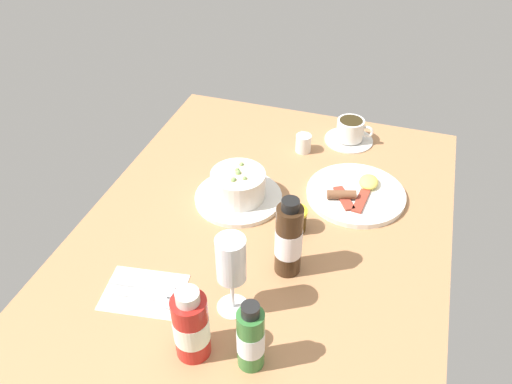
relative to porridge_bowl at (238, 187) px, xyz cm
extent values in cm
cube|color=#A8754C|center=(7.90, 9.10, -5.27)|extent=(110.00, 84.00, 3.00)
cylinder|color=silver|center=(0.00, 0.00, -3.17)|extent=(21.65, 21.65, 1.20)
cylinder|color=silver|center=(0.00, 0.00, 0.83)|extent=(13.38, 13.38, 6.79)
cylinder|color=beige|center=(0.00, 0.00, 3.42)|extent=(11.51, 11.51, 1.60)
sphere|color=#799B54|center=(-0.14, 0.04, 4.32)|extent=(1.40, 1.40, 1.40)
sphere|color=#799B54|center=(1.46, 2.25, 4.32)|extent=(1.07, 1.07, 1.07)
sphere|color=#799B54|center=(-1.13, -0.57, 4.32)|extent=(1.13, 1.13, 1.13)
sphere|color=#799B54|center=(-3.66, -0.36, 4.32)|extent=(1.14, 1.14, 1.14)
sphere|color=#799B54|center=(3.09, -0.12, 4.32)|extent=(0.92, 0.92, 0.92)
sphere|color=#799B54|center=(2.92, -0.13, 4.32)|extent=(1.25, 1.25, 1.25)
sphere|color=#799B54|center=(2.76, -0.09, 4.32)|extent=(1.27, 1.27, 1.27)
cube|color=silver|center=(34.17, -8.46, -3.62)|extent=(14.23, 17.80, 0.30)
cube|color=silver|center=(32.97, -9.46, -3.22)|extent=(3.21, 14.03, 0.50)
cube|color=silver|center=(32.97, -1.66, -3.22)|extent=(2.70, 3.88, 0.40)
cube|color=silver|center=(35.77, -9.46, -3.22)|extent=(2.87, 13.01, 0.50)
ellipsoid|color=silver|center=(35.77, -2.46, -3.17)|extent=(2.40, 4.00, 0.60)
cylinder|color=silver|center=(-34.96, 21.46, -3.32)|extent=(13.84, 13.84, 0.90)
cylinder|color=silver|center=(-34.96, 21.46, 0.06)|extent=(7.69, 7.69, 5.86)
cylinder|color=#2F2511|center=(-34.96, 21.46, 2.50)|extent=(6.54, 6.54, 1.00)
torus|color=silver|center=(-34.71, 26.29, 0.36)|extent=(0.98, 3.64, 3.60)
cylinder|color=silver|center=(-25.82, 10.10, -1.25)|extent=(4.29, 4.29, 5.04)
cone|color=silver|center=(-27.48, 9.11, 0.66)|extent=(2.59, 2.38, 2.27)
cylinder|color=white|center=(32.09, 10.10, -3.57)|extent=(6.35, 6.35, 0.40)
cylinder|color=white|center=(32.09, 10.10, 0.81)|extent=(0.80, 0.80, 8.35)
cylinder|color=white|center=(32.09, 10.10, 9.79)|extent=(5.72, 5.72, 9.63)
cylinder|color=beige|center=(32.09, 10.10, 8.35)|extent=(4.69, 4.69, 5.78)
cylinder|color=#3B280A|center=(6.21, 16.05, -1.28)|extent=(5.12, 5.12, 4.97)
cylinder|color=yellow|center=(6.21, 16.05, 1.60)|extent=(5.37, 5.37, 0.80)
cylinder|color=#B21E19|center=(43.70, 6.69, 3.14)|extent=(6.38, 6.38, 13.81)
cylinder|color=#EBEACE|center=(43.70, 6.69, 2.86)|extent=(6.51, 6.51, 5.25)
cylinder|color=silver|center=(43.70, 6.69, 11.15)|extent=(4.15, 4.15, 2.20)
cylinder|color=#337233|center=(42.79, 17.39, 2.92)|extent=(4.84, 4.84, 13.37)
cylinder|color=silver|center=(42.79, 17.39, 2.65)|extent=(4.94, 4.94, 5.08)
cylinder|color=black|center=(42.79, 17.39, 10.70)|extent=(3.15, 3.15, 2.19)
cylinder|color=#382314|center=(18.90, 17.65, 4.64)|extent=(5.56, 5.56, 16.81)
cylinder|color=white|center=(18.90, 17.65, 4.30)|extent=(5.67, 5.67, 6.39)
cylinder|color=black|center=(18.90, 17.65, 14.12)|extent=(3.61, 3.61, 2.16)
cylinder|color=silver|center=(-10.16, 27.51, -3.07)|extent=(24.62, 24.62, 1.40)
cube|color=#943828|center=(-6.61, 29.26, -2.07)|extent=(9.20, 3.33, 0.60)
cube|color=#933828|center=(-6.37, 25.12, -2.07)|extent=(8.96, 6.66, 0.60)
cylinder|color=brown|center=(-6.47, 24.43, -1.17)|extent=(4.14, 7.34, 2.20)
ellipsoid|color=#F2D859|center=(-13.85, 29.97, -1.37)|extent=(6.00, 4.80, 2.40)
camera|label=1|loc=(94.26, 34.93, 78.95)|focal=36.69mm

